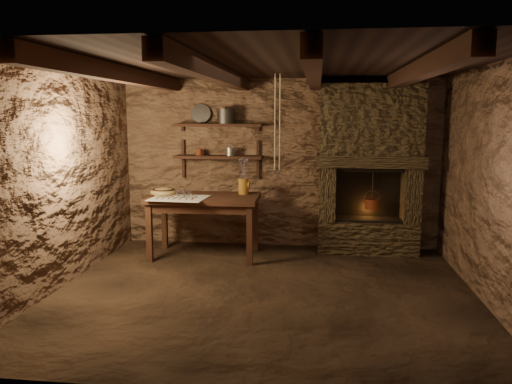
# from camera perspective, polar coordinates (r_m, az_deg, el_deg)

# --- Properties ---
(floor) EXTENTS (4.50, 4.50, 0.00)m
(floor) POSITION_cam_1_polar(r_m,az_deg,el_deg) (5.48, 0.90, -11.38)
(floor) COLOR black
(floor) RESTS_ON ground
(back_wall) EXTENTS (4.50, 0.04, 2.40)m
(back_wall) POSITION_cam_1_polar(r_m,az_deg,el_deg) (7.17, 2.65, 3.27)
(back_wall) COLOR #482F21
(back_wall) RESTS_ON floor
(front_wall) EXTENTS (4.50, 0.04, 2.40)m
(front_wall) POSITION_cam_1_polar(r_m,az_deg,el_deg) (3.24, -2.88, -3.57)
(front_wall) COLOR #482F21
(front_wall) RESTS_ON floor
(left_wall) EXTENTS (0.04, 4.00, 2.40)m
(left_wall) POSITION_cam_1_polar(r_m,az_deg,el_deg) (5.88, -21.46, 1.42)
(left_wall) COLOR #482F21
(left_wall) RESTS_ON floor
(right_wall) EXTENTS (0.04, 4.00, 2.40)m
(right_wall) POSITION_cam_1_polar(r_m,az_deg,el_deg) (5.44, 25.23, 0.64)
(right_wall) COLOR #482F21
(right_wall) RESTS_ON floor
(ceiling) EXTENTS (4.50, 4.00, 0.04)m
(ceiling) POSITION_cam_1_polar(r_m,az_deg,el_deg) (5.17, 0.96, 14.44)
(ceiling) COLOR black
(ceiling) RESTS_ON back_wall
(beam_far_left) EXTENTS (0.14, 3.95, 0.16)m
(beam_far_left) POSITION_cam_1_polar(r_m,az_deg,el_deg) (5.53, -15.10, 12.84)
(beam_far_left) COLOR black
(beam_far_left) RESTS_ON ceiling
(beam_mid_left) EXTENTS (0.14, 3.95, 0.16)m
(beam_mid_left) POSITION_cam_1_polar(r_m,az_deg,el_deg) (5.24, -4.64, 13.35)
(beam_mid_left) COLOR black
(beam_mid_left) RESTS_ON ceiling
(beam_mid_right) EXTENTS (0.14, 3.95, 0.16)m
(beam_mid_right) POSITION_cam_1_polar(r_m,az_deg,el_deg) (5.13, 6.67, 13.41)
(beam_mid_right) COLOR black
(beam_mid_right) RESTS_ON ceiling
(beam_far_right) EXTENTS (0.14, 3.95, 0.16)m
(beam_far_right) POSITION_cam_1_polar(r_m,az_deg,el_deg) (5.22, 18.00, 12.97)
(beam_far_right) COLOR black
(beam_far_right) RESTS_ON ceiling
(shelf_lower) EXTENTS (1.25, 0.30, 0.04)m
(shelf_lower) POSITION_cam_1_polar(r_m,az_deg,el_deg) (7.12, -4.30, 4.02)
(shelf_lower) COLOR black
(shelf_lower) RESTS_ON back_wall
(shelf_upper) EXTENTS (1.25, 0.30, 0.04)m
(shelf_upper) POSITION_cam_1_polar(r_m,az_deg,el_deg) (7.10, -4.34, 7.64)
(shelf_upper) COLOR black
(shelf_upper) RESTS_ON back_wall
(hearth) EXTENTS (1.43, 0.51, 2.30)m
(hearth) POSITION_cam_1_polar(r_m,az_deg,el_deg) (6.95, 12.84, 3.10)
(hearth) COLOR #332819
(hearth) RESTS_ON floor
(work_table) EXTENTS (1.46, 0.85, 0.83)m
(work_table) POSITION_cam_1_polar(r_m,az_deg,el_deg) (6.73, -5.91, -3.64)
(work_table) COLOR black
(work_table) RESTS_ON floor
(linen_cloth) EXTENTS (0.74, 0.61, 0.01)m
(linen_cloth) POSITION_cam_1_polar(r_m,az_deg,el_deg) (6.51, -8.77, -0.68)
(linen_cloth) COLOR white
(linen_cloth) RESTS_ON work_table
(pewter_cutlery_row) EXTENTS (0.60, 0.27, 0.01)m
(pewter_cutlery_row) POSITION_cam_1_polar(r_m,az_deg,el_deg) (6.49, -8.83, -0.62)
(pewter_cutlery_row) COLOR gray
(pewter_cutlery_row) RESTS_ON linen_cloth
(drinking_glasses) EXTENTS (0.23, 0.07, 0.09)m
(drinking_glasses) POSITION_cam_1_polar(r_m,az_deg,el_deg) (6.62, -8.28, -0.07)
(drinking_glasses) COLOR silver
(drinking_glasses) RESTS_ON linen_cloth
(stoneware_jug) EXTENTS (0.16, 0.15, 0.49)m
(stoneware_jug) POSITION_cam_1_polar(r_m,az_deg,el_deg) (6.74, -1.41, 1.52)
(stoneware_jug) COLOR #8C5C1B
(stoneware_jug) RESTS_ON work_table
(wooden_bowl) EXTENTS (0.45, 0.45, 0.12)m
(wooden_bowl) POSITION_cam_1_polar(r_m,az_deg,el_deg) (6.78, -10.53, -0.03)
(wooden_bowl) COLOR olive
(wooden_bowl) RESTS_ON work_table
(iron_stockpot) EXTENTS (0.30, 0.30, 0.19)m
(iron_stockpot) POSITION_cam_1_polar(r_m,az_deg,el_deg) (7.08, -3.45, 8.56)
(iron_stockpot) COLOR #322F2C
(iron_stockpot) RESTS_ON shelf_upper
(tin_pan) EXTENTS (0.30, 0.16, 0.28)m
(tin_pan) POSITION_cam_1_polar(r_m,az_deg,el_deg) (7.25, -6.32, 8.90)
(tin_pan) COLOR #A6A6A1
(tin_pan) RESTS_ON shelf_upper
(small_kettle) EXTENTS (0.18, 0.14, 0.18)m
(small_kettle) POSITION_cam_1_polar(r_m,az_deg,el_deg) (7.08, -2.95, 4.63)
(small_kettle) COLOR #A6A6A1
(small_kettle) RESTS_ON shelf_lower
(rusty_tin) EXTENTS (0.12, 0.12, 0.09)m
(rusty_tin) POSITION_cam_1_polar(r_m,az_deg,el_deg) (7.18, -6.52, 4.56)
(rusty_tin) COLOR #5B2312
(rusty_tin) RESTS_ON shelf_lower
(red_pot) EXTENTS (0.22, 0.20, 0.54)m
(red_pot) POSITION_cam_1_polar(r_m,az_deg,el_deg) (6.98, 13.12, -1.27)
(red_pot) COLOR maroon
(red_pot) RESTS_ON hearth
(hanging_ropes) EXTENTS (0.08, 0.08, 1.20)m
(hanging_ropes) POSITION_cam_1_polar(r_m,az_deg,el_deg) (6.19, 2.46, 7.95)
(hanging_ropes) COLOR #C2B489
(hanging_ropes) RESTS_ON ceiling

